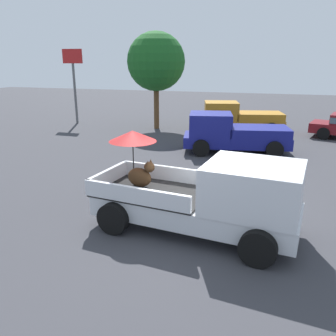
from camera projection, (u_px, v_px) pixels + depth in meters
name	position (u px, v px, depth m)	size (l,w,h in m)	color
ground_plane	(194.00, 230.00, 8.78)	(80.00, 80.00, 0.00)	#38383D
pickup_truck_main	(210.00, 196.00, 8.34)	(5.24, 2.74, 2.38)	black
pickup_truck_red	(232.00, 133.00, 16.03)	(5.06, 2.89, 1.80)	black
pickup_truck_far	(238.00, 118.00, 20.42)	(5.09, 3.01, 1.80)	black
motel_sign	(73.00, 72.00, 22.76)	(1.40, 0.16, 4.83)	#59595B
tree_by_lot	(156.00, 62.00, 20.71)	(3.48, 3.48, 5.80)	brown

